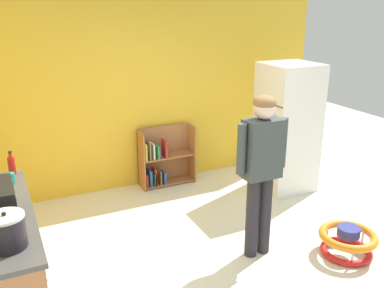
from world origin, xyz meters
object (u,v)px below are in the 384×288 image
standing_person (261,162)px  teal_cup (11,178)px  crock_pot (7,231)px  bookshelf (163,160)px  refrigerator (287,128)px  ketchup_bottle (12,165)px  white_cup (10,193)px  baby_walker (347,241)px

standing_person → teal_cup: standing_person is taller
standing_person → crock_pot: 2.39m
standing_person → bookshelf: bearing=95.8°
teal_cup → bookshelf: bearing=31.3°
refrigerator → crock_pot: (-3.68, -1.61, 0.14)m
ketchup_bottle → white_cup: ketchup_bottle is taller
baby_walker → crock_pot: crock_pot is taller
standing_person → crock_pot: size_ratio=6.12×
baby_walker → white_cup: bearing=163.1°
standing_person → ketchup_bottle: size_ratio=6.98×
refrigerator → crock_pot: size_ratio=6.35×
baby_walker → bookshelf: bearing=112.6°
baby_walker → teal_cup: size_ratio=6.36×
bookshelf → ketchup_bottle: size_ratio=3.46×
teal_cup → white_cup: same height
refrigerator → baby_walker: bearing=-105.0°
refrigerator → standing_person: 1.83m
crock_pot → white_cup: size_ratio=2.95×
baby_walker → ketchup_bottle: bearing=153.6°
baby_walker → white_cup: 3.39m
ketchup_bottle → white_cup: (-0.06, -0.58, -0.05)m
bookshelf → ketchup_bottle: (-2.03, -1.03, 0.63)m
refrigerator → baby_walker: size_ratio=2.95×
standing_person → crock_pot: bearing=-172.0°
bookshelf → crock_pot: bearing=-131.1°
standing_person → baby_walker: size_ratio=2.84×
bookshelf → baby_walker: bearing=-67.4°
standing_person → refrigerator: bearing=44.3°
bookshelf → standing_person: standing_person is taller
baby_walker → teal_cup: teal_cup is taller
refrigerator → crock_pot: bearing=-156.3°
bookshelf → teal_cup: teal_cup is taller
refrigerator → teal_cup: size_ratio=18.74×
crock_pot → refrigerator: bearing=23.7°
standing_person → crock_pot: (-2.37, -0.33, -0.02)m
ketchup_bottle → white_cup: 0.58m
bookshelf → baby_walker: size_ratio=1.41×
standing_person → white_cup: standing_person is taller
crock_pot → white_cup: crock_pot is taller
crock_pot → baby_walker: bearing=-1.7°
teal_cup → white_cup: 0.36m
refrigerator → baby_walker: 1.91m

